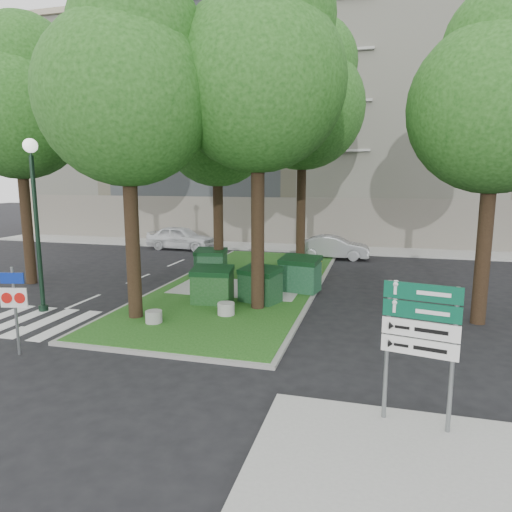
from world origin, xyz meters
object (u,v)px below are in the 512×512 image
(car_white, at_px, (181,238))
(tree_median_near_right, at_px, (261,65))
(tree_street_right, at_px, (500,90))
(bollard_left, at_px, (154,317))
(bollard_mid, at_px, (212,295))
(street_lamp, at_px, (35,205))
(dumpster_a, at_px, (211,263))
(tree_street_left, at_px, (19,99))
(directional_sign, at_px, (420,332))
(dumpster_b, at_px, (212,285))
(dumpster_c, at_px, (260,285))
(bollard_right, at_px, (226,309))
(car_silver, at_px, (333,247))
(tree_median_near_left, at_px, (129,80))
(tree_median_mid, at_px, (219,119))
(tree_median_far, at_px, (305,95))
(dumpster_d, at_px, (300,274))
(litter_bin, at_px, (317,264))
(traffic_sign_pole, at_px, (15,299))

(car_white, bearing_deg, tree_median_near_right, -141.17)
(tree_street_right, bearing_deg, bollard_left, -163.10)
(bollard_mid, xyz_separation_m, street_lamp, (-5.22, -2.41, 3.30))
(dumpster_a, relative_size, street_lamp, 0.26)
(tree_median_near_right, relative_size, tree_street_left, 1.04)
(directional_sign, bearing_deg, dumpster_b, 145.15)
(bollard_left, height_order, directional_sign, directional_sign)
(dumpster_b, distance_m, dumpster_c, 1.70)
(bollard_right, xyz_separation_m, car_silver, (2.28, 12.06, 0.33))
(tree_median_near_left, relative_size, bollard_right, 19.07)
(dumpster_b, bearing_deg, dumpster_a, 105.44)
(tree_median_mid, bearing_deg, tree_median_far, 43.15)
(tree_street_left, height_order, tree_street_right, tree_street_left)
(car_white, bearing_deg, dumpster_a, -143.45)
(tree_median_far, height_order, bollard_mid, tree_median_far)
(dumpster_d, bearing_deg, tree_street_left, -163.74)
(tree_median_near_left, relative_size, tree_street_left, 0.96)
(tree_median_near_left, bearing_deg, tree_street_right, 13.39)
(bollard_mid, height_order, street_lamp, street_lamp)
(tree_median_near_right, relative_size, car_white, 2.61)
(street_lamp, bearing_deg, litter_bin, 44.78)
(dumpster_c, distance_m, car_silver, 10.36)
(tree_median_mid, xyz_separation_m, tree_median_far, (3.20, 3.00, 1.34))
(tree_street_left, bearing_deg, tree_median_near_right, -8.13)
(bollard_mid, bearing_deg, bollard_left, -105.44)
(dumpster_c, xyz_separation_m, dumpster_d, (1.11, 1.92, 0.05))
(tree_median_near_right, bearing_deg, directional_sign, -55.24)
(bollard_left, xyz_separation_m, car_silver, (4.16, 13.40, 0.35))
(tree_median_mid, height_order, traffic_sign_pole, tree_median_mid)
(dumpster_b, relative_size, bollard_left, 2.96)
(tree_median_far, bearing_deg, bollard_left, -106.47)
(tree_median_near_left, xyz_separation_m, dumpster_a, (0.10, 6.24, -6.59))
(dumpster_c, relative_size, bollard_left, 3.21)
(tree_street_right, xyz_separation_m, litter_bin, (-5.89, 5.75, -6.46))
(dumpster_a, xyz_separation_m, car_silver, (4.81, 6.70, -0.08))
(directional_sign, relative_size, car_silver, 0.66)
(tree_median_near_left, height_order, bollard_right, tree_median_near_left)
(bollard_right, xyz_separation_m, street_lamp, (-6.30, -0.85, 3.30))
(dumpster_a, height_order, dumpster_c, dumpster_c)
(bollard_right, xyz_separation_m, traffic_sign_pole, (-4.15, -4.31, 1.16))
(bollard_mid, bearing_deg, car_white, 119.03)
(dumpster_d, bearing_deg, car_white, 145.48)
(dumpster_c, relative_size, directional_sign, 0.63)
(tree_median_far, relative_size, bollard_left, 23.38)
(tree_street_right, distance_m, dumpster_b, 10.79)
(dumpster_c, height_order, directional_sign, directional_sign)
(tree_median_near_left, distance_m, dumpster_a, 9.07)
(tree_median_near_right, distance_m, bollard_left, 8.52)
(dumpster_a, distance_m, street_lamp, 7.81)
(tree_median_near_left, relative_size, tree_median_near_right, 0.92)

